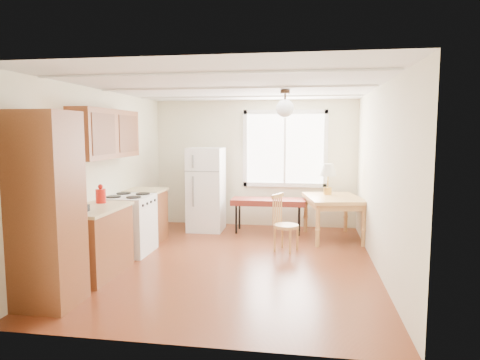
% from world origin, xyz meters
% --- Properties ---
extents(room_shell, '(4.60, 5.60, 2.62)m').
position_xyz_m(room_shell, '(0.00, 0.00, 1.25)').
color(room_shell, '#532111').
rests_on(room_shell, ground).
extents(kitchen_run, '(0.65, 3.40, 2.20)m').
position_xyz_m(kitchen_run, '(-1.72, -0.63, 0.84)').
color(kitchen_run, brown).
rests_on(kitchen_run, ground).
extents(window_unit, '(1.64, 0.05, 1.51)m').
position_xyz_m(window_unit, '(0.60, 2.47, 1.55)').
color(window_unit, white).
rests_on(window_unit, room_shell).
extents(pendant_light, '(0.26, 0.26, 0.40)m').
position_xyz_m(pendant_light, '(0.70, 0.40, 2.24)').
color(pendant_light, black).
rests_on(pendant_light, room_shell).
extents(refrigerator, '(0.66, 0.68, 1.58)m').
position_xyz_m(refrigerator, '(-0.86, 1.91, 0.79)').
color(refrigerator, white).
rests_on(refrigerator, ground).
extents(bench, '(1.38, 0.53, 0.63)m').
position_xyz_m(bench, '(0.33, 1.91, 0.57)').
color(bench, maroon).
rests_on(bench, ground).
extents(dining_table, '(1.11, 1.35, 0.75)m').
position_xyz_m(dining_table, '(1.50, 1.60, 0.65)').
color(dining_table, '#B98547').
rests_on(dining_table, ground).
extents(chair, '(0.44, 0.43, 0.89)m').
position_xyz_m(chair, '(0.65, 0.72, 0.51)').
color(chair, '#B98547').
rests_on(chair, ground).
extents(table_lamp, '(0.32, 0.32, 0.55)m').
position_xyz_m(table_lamp, '(1.41, 1.86, 1.15)').
color(table_lamp, '#BB903C').
rests_on(table_lamp, dining_table).
extents(coffee_maker, '(0.19, 0.25, 0.38)m').
position_xyz_m(coffee_maker, '(-1.72, -1.21, 1.04)').
color(coffee_maker, black).
rests_on(coffee_maker, kitchen_run).
extents(kettle, '(0.14, 0.14, 0.26)m').
position_xyz_m(kettle, '(-1.77, -0.50, 1.01)').
color(kettle, red).
rests_on(kettle, kitchen_run).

